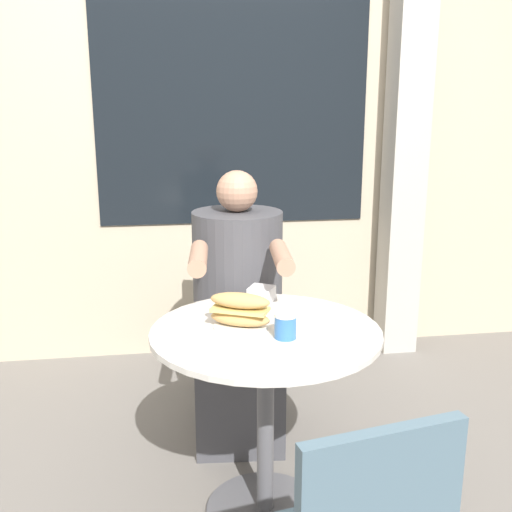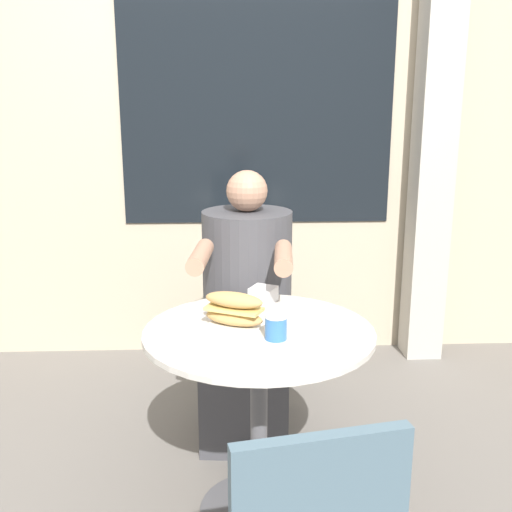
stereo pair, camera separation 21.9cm
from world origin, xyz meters
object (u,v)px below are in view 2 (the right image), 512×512
cafe_table (259,380)px  seated_diner (247,324)px  sandwich_on_plate (234,311)px  drink_cup (276,326)px  diner_chair (247,296)px

cafe_table → seated_diner: seated_diner is taller
sandwich_on_plate → drink_cup: sandwich_on_plate is taller
diner_chair → drink_cup: size_ratio=10.23×
cafe_table → drink_cup: size_ratio=9.22×
drink_cup → sandwich_on_plate: bearing=139.8°
seated_diner → drink_cup: bearing=101.2°
seated_diner → drink_cup: size_ratio=13.90×
cafe_table → sandwich_on_plate: sandwich_on_plate is taller
sandwich_on_plate → seated_diner: bearing=83.9°
seated_diner → sandwich_on_plate: bearing=89.0°
seated_diner → diner_chair: bearing=-86.8°
seated_diner → sandwich_on_plate: (-0.06, -0.57, 0.26)m
diner_chair → drink_cup: bearing=98.5°
cafe_table → drink_cup: bearing=-59.1°
drink_cup → cafe_table: bearing=120.9°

